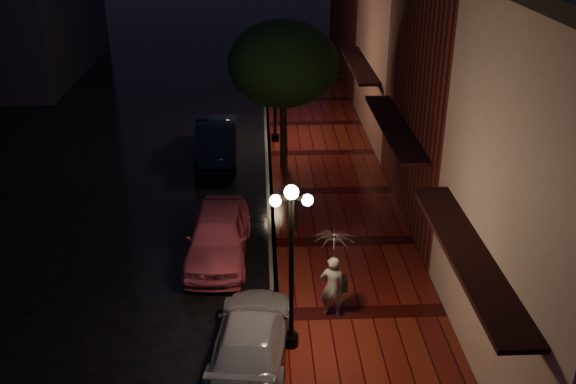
% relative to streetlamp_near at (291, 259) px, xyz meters
% --- Properties ---
extents(ground, '(120.00, 120.00, 0.00)m').
position_rel_streetlamp_near_xyz_m(ground, '(-0.35, 5.00, -2.60)').
color(ground, black).
rests_on(ground, ground).
extents(sidewalk, '(4.50, 60.00, 0.15)m').
position_rel_streetlamp_near_xyz_m(sidewalk, '(1.90, 5.00, -2.53)').
color(sidewalk, '#4B0F0D').
rests_on(sidewalk, ground).
extents(curb, '(0.25, 60.00, 0.15)m').
position_rel_streetlamp_near_xyz_m(curb, '(-0.35, 5.00, -2.53)').
color(curb, '#595451').
rests_on(curb, ground).
extents(storefront_mid, '(5.00, 8.00, 11.00)m').
position_rel_streetlamp_near_xyz_m(storefront_mid, '(6.65, 7.00, 2.90)').
color(storefront_mid, '#511914').
rests_on(storefront_mid, ground).
extents(storefront_far, '(5.00, 8.00, 9.00)m').
position_rel_streetlamp_near_xyz_m(storefront_far, '(6.65, 15.00, 1.90)').
color(storefront_far, '#8C5951').
rests_on(storefront_far, ground).
extents(streetlamp_near, '(0.96, 0.36, 4.31)m').
position_rel_streetlamp_near_xyz_m(streetlamp_near, '(0.00, 0.00, 0.00)').
color(streetlamp_near, black).
rests_on(streetlamp_near, sidewalk).
extents(streetlamp_far, '(0.96, 0.36, 4.31)m').
position_rel_streetlamp_near_xyz_m(streetlamp_far, '(0.00, 14.00, 0.00)').
color(streetlamp_far, black).
rests_on(streetlamp_far, sidewalk).
extents(street_tree, '(4.16, 4.16, 5.80)m').
position_rel_streetlamp_near_xyz_m(street_tree, '(0.26, 10.99, 1.64)').
color(street_tree, black).
rests_on(street_tree, sidewalk).
extents(pink_car, '(1.99, 4.55, 1.53)m').
position_rel_streetlamp_near_xyz_m(pink_car, '(-1.99, 4.46, -1.84)').
color(pink_car, '#D75870').
rests_on(pink_car, ground).
extents(navy_car, '(1.76, 4.79, 1.57)m').
position_rel_streetlamp_near_xyz_m(navy_car, '(-2.48, 12.52, -1.82)').
color(navy_car, black).
rests_on(navy_car, ground).
extents(silver_car, '(2.26, 4.51, 1.26)m').
position_rel_streetlamp_near_xyz_m(silver_car, '(-0.95, -0.25, -1.97)').
color(silver_car, '#ACACB4').
rests_on(silver_car, ground).
extents(woman_with_umbrella, '(1.02, 1.04, 2.45)m').
position_rel_streetlamp_near_xyz_m(woman_with_umbrella, '(1.12, 1.19, -0.83)').
color(woman_with_umbrella, silver).
rests_on(woman_with_umbrella, sidewalk).
extents(parking_meter, '(0.16, 0.13, 1.50)m').
position_rel_streetlamp_near_xyz_m(parking_meter, '(0.45, 5.85, -1.54)').
color(parking_meter, black).
rests_on(parking_meter, sidewalk).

